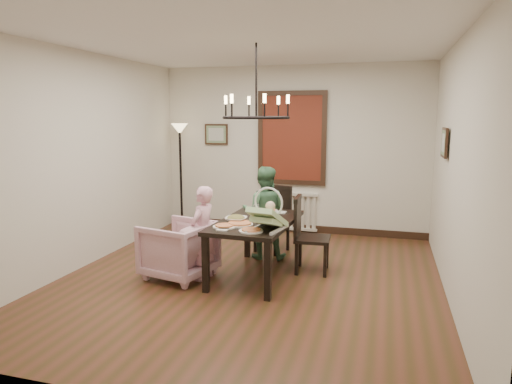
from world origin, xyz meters
The scene contains 17 objects.
room_shell centered at (0.00, 0.37, 1.40)m, with size 4.51×5.00×2.81m.
dining_table centered at (0.04, 0.17, 0.62)m, with size 0.91×1.54×0.71m.
chair_far centered at (-0.03, 1.24, 0.48)m, with size 0.43×0.43×0.97m, color black, non-canonical shape.
chair_right centered at (0.69, 0.51, 0.49)m, with size 0.43×0.43×0.98m, color black, non-canonical shape.
armchair centered at (-0.86, -0.14, 0.35)m, with size 0.75×0.77×0.70m, color #E7B0CA.
elderly_woman centered at (-0.55, -0.11, 0.48)m, with size 0.35×0.23×0.95m, color #E5A1B5.
seated_man centered at (-0.06, 0.91, 0.53)m, with size 0.52×0.41×1.07m, color #487951.
baby_bouncer centered at (0.30, -0.26, 0.87)m, with size 0.37×0.51×0.33m, color #B7E19B, non-canonical shape.
salad_bowl centered at (-0.16, 0.01, 0.75)m, with size 0.31×0.31×0.08m, color white.
pizza_platter centered at (-0.06, -0.14, 0.73)m, with size 0.31×0.31×0.04m, color tan.
drinking_glass centered at (-0.01, 0.34, 0.78)m, with size 0.08×0.08×0.15m, color silver.
window_blinds centered at (0.00, 2.46, 1.60)m, with size 1.00×0.03×1.40m, color maroon.
radiator centered at (0.00, 2.48, 0.35)m, with size 0.92×0.12×0.62m, color silver, non-canonical shape.
picture_back centered at (-1.35, 2.47, 1.65)m, with size 0.42×0.03×0.36m, color black.
picture_right centered at (2.21, 0.90, 1.65)m, with size 0.42×0.03×0.36m, color black.
floor_lamp centered at (-1.90, 2.15, 0.90)m, with size 0.30×0.30×1.80m, color black, non-canonical shape.
chandelier centered at (0.04, 0.17, 1.95)m, with size 0.80×0.80×0.04m, color black.
Camera 1 is at (1.55, -5.07, 1.97)m, focal length 32.00 mm.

